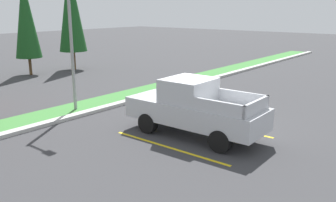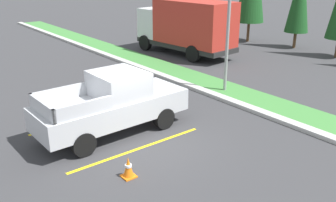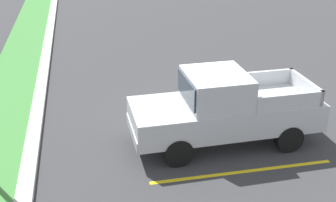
% 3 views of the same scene
% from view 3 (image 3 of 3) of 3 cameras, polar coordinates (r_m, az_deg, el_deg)
% --- Properties ---
extents(ground_plane, '(120.00, 120.00, 0.00)m').
position_cam_3_polar(ground_plane, '(13.03, 4.77, -3.45)').
color(ground_plane, '#38383A').
extents(parking_line_near, '(0.12, 4.80, 0.01)m').
position_cam_3_polar(parking_line_near, '(11.09, 10.01, -9.29)').
color(parking_line_near, yellow).
rests_on(parking_line_near, ground).
extents(parking_line_far, '(0.12, 4.80, 0.01)m').
position_cam_3_polar(parking_line_far, '(13.60, 5.34, -2.17)').
color(parking_line_far, yellow).
rests_on(parking_line_far, ground).
extents(curb_strip, '(56.00, 0.40, 0.15)m').
position_cam_3_polar(curb_strip, '(12.64, -17.64, -5.21)').
color(curb_strip, '#B2B2AD').
rests_on(curb_strip, ground).
extents(pickup_truck_main, '(2.07, 5.27, 2.10)m').
position_cam_3_polar(pickup_truck_main, '(11.81, 7.46, -1.05)').
color(pickup_truck_main, black).
rests_on(pickup_truck_main, ground).
extents(traffic_cone, '(0.36, 0.36, 0.60)m').
position_cam_3_polar(traffic_cone, '(14.82, 8.20, 1.28)').
color(traffic_cone, orange).
rests_on(traffic_cone, ground).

